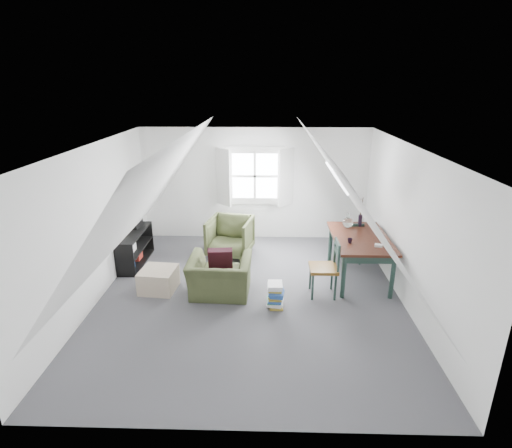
{
  "coord_description": "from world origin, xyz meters",
  "views": [
    {
      "loc": [
        0.26,
        -5.91,
        3.41
      ],
      "look_at": [
        0.08,
        0.6,
        1.08
      ],
      "focal_mm": 28.0,
      "sensor_mm": 36.0,
      "label": 1
    }
  ],
  "objects_px": {
    "media_shelf": "(133,250)",
    "dining_chair_far": "(352,241)",
    "magazine_stack": "(276,295)",
    "armchair_far": "(230,254)",
    "armchair_near": "(221,294)",
    "ottoman": "(159,280)",
    "dining_chair_near": "(326,267)",
    "dining_table": "(360,242)"
  },
  "relations": [
    {
      "from": "ottoman",
      "to": "dining_chair_near",
      "type": "bearing_deg",
      "value": -1.73
    },
    {
      "from": "armchair_near",
      "to": "dining_chair_far",
      "type": "bearing_deg",
      "value": -148.58
    },
    {
      "from": "dining_chair_near",
      "to": "magazine_stack",
      "type": "height_order",
      "value": "dining_chair_near"
    },
    {
      "from": "ottoman",
      "to": "magazine_stack",
      "type": "xyz_separation_m",
      "value": [
        2.01,
        -0.49,
        0.01
      ]
    },
    {
      "from": "armchair_far",
      "to": "dining_chair_near",
      "type": "height_order",
      "value": "dining_chair_near"
    },
    {
      "from": "armchair_near",
      "to": "dining_table",
      "type": "bearing_deg",
      "value": -162.19
    },
    {
      "from": "media_shelf",
      "to": "magazine_stack",
      "type": "relative_size",
      "value": 3.2
    },
    {
      "from": "ottoman",
      "to": "magazine_stack",
      "type": "relative_size",
      "value": 1.44
    },
    {
      "from": "ottoman",
      "to": "dining_table",
      "type": "height_order",
      "value": "dining_table"
    },
    {
      "from": "armchair_far",
      "to": "media_shelf",
      "type": "xyz_separation_m",
      "value": [
        -1.87,
        -0.51,
        0.3
      ]
    },
    {
      "from": "armchair_near",
      "to": "magazine_stack",
      "type": "height_order",
      "value": "magazine_stack"
    },
    {
      "from": "ottoman",
      "to": "dining_table",
      "type": "xyz_separation_m",
      "value": [
        3.53,
        0.55,
        0.51
      ]
    },
    {
      "from": "media_shelf",
      "to": "dining_chair_near",
      "type": "bearing_deg",
      "value": -19.62
    },
    {
      "from": "armchair_far",
      "to": "magazine_stack",
      "type": "distance_m",
      "value": 2.23
    },
    {
      "from": "ottoman",
      "to": "dining_table",
      "type": "distance_m",
      "value": 3.61
    },
    {
      "from": "armchair_near",
      "to": "ottoman",
      "type": "xyz_separation_m",
      "value": [
        -1.08,
        0.13,
        0.19
      ]
    },
    {
      "from": "armchair_far",
      "to": "ottoman",
      "type": "xyz_separation_m",
      "value": [
        -1.1,
        -1.54,
        0.19
      ]
    },
    {
      "from": "dining_chair_far",
      "to": "magazine_stack",
      "type": "height_order",
      "value": "dining_chair_far"
    },
    {
      "from": "dining_chair_far",
      "to": "magazine_stack",
      "type": "distance_m",
      "value": 2.32
    },
    {
      "from": "dining_table",
      "to": "media_shelf",
      "type": "xyz_separation_m",
      "value": [
        -4.3,
        0.49,
        -0.41
      ]
    },
    {
      "from": "dining_table",
      "to": "magazine_stack",
      "type": "xyz_separation_m",
      "value": [
        -1.52,
        -1.04,
        -0.5
      ]
    },
    {
      "from": "ottoman",
      "to": "magazine_stack",
      "type": "distance_m",
      "value": 2.07
    },
    {
      "from": "ottoman",
      "to": "media_shelf",
      "type": "relative_size",
      "value": 0.45
    },
    {
      "from": "armchair_near",
      "to": "dining_chair_far",
      "type": "distance_m",
      "value": 2.85
    },
    {
      "from": "armchair_near",
      "to": "media_shelf",
      "type": "relative_size",
      "value": 0.8
    },
    {
      "from": "media_shelf",
      "to": "dining_chair_far",
      "type": "bearing_deg",
      "value": 0.29
    },
    {
      "from": "armchair_near",
      "to": "dining_chair_far",
      "type": "xyz_separation_m",
      "value": [
        2.46,
        1.36,
        0.45
      ]
    },
    {
      "from": "armchair_near",
      "to": "ottoman",
      "type": "distance_m",
      "value": 1.1
    },
    {
      "from": "magazine_stack",
      "to": "armchair_far",
      "type": "bearing_deg",
      "value": 114.01
    },
    {
      "from": "media_shelf",
      "to": "magazine_stack",
      "type": "distance_m",
      "value": 3.17
    },
    {
      "from": "dining_chair_near",
      "to": "media_shelf",
      "type": "bearing_deg",
      "value": -116.15
    },
    {
      "from": "dining_chair_far",
      "to": "ottoman",
      "type": "bearing_deg",
      "value": 1.69
    },
    {
      "from": "armchair_near",
      "to": "dining_chair_near",
      "type": "distance_m",
      "value": 1.84
    },
    {
      "from": "dining_chair_near",
      "to": "magazine_stack",
      "type": "bearing_deg",
      "value": -72.95
    },
    {
      "from": "armchair_near",
      "to": "media_shelf",
      "type": "bearing_deg",
      "value": -29.66
    },
    {
      "from": "dining_table",
      "to": "dining_chair_far",
      "type": "bearing_deg",
      "value": 92.51
    },
    {
      "from": "dining_table",
      "to": "magazine_stack",
      "type": "relative_size",
      "value": 4.06
    },
    {
      "from": "armchair_far",
      "to": "dining_table",
      "type": "xyz_separation_m",
      "value": [
        2.43,
        -0.99,
        0.7
      ]
    },
    {
      "from": "dining_chair_far",
      "to": "dining_table",
      "type": "bearing_deg",
      "value": 71.69
    },
    {
      "from": "armchair_far",
      "to": "dining_chair_far",
      "type": "relative_size",
      "value": 1.01
    },
    {
      "from": "dining_chair_far",
      "to": "media_shelf",
      "type": "relative_size",
      "value": 0.68
    },
    {
      "from": "dining_table",
      "to": "magazine_stack",
      "type": "height_order",
      "value": "dining_table"
    }
  ]
}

